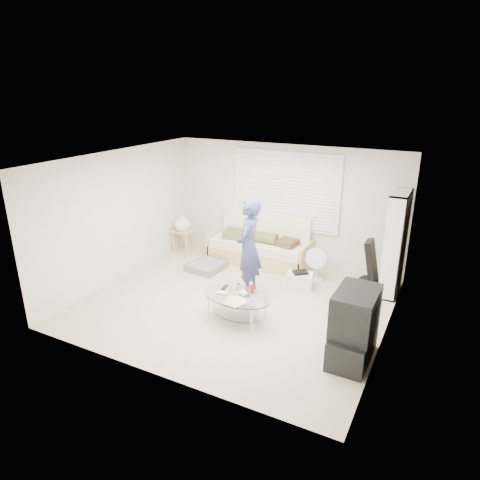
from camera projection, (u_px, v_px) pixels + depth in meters
The scene contains 13 objects.
ground at pixel (236, 302), 7.53m from camera, with size 5.00×5.00×0.00m, color #C0AD95.
room_shell at pixel (248, 207), 7.38m from camera, with size 5.02×4.52×2.51m.
window_blinds at pixel (285, 191), 8.84m from camera, with size 2.32×0.08×1.62m.
futon_sofa at pixel (260, 247), 9.15m from camera, with size 2.17×0.88×1.06m.
grey_floor_pillow at pixel (206, 266), 8.86m from camera, with size 0.66×0.66×0.15m, color #5E5F63.
side_table at pixel (183, 224), 9.62m from camera, with size 0.45×0.37×0.90m.
bookshelf at pixel (395, 244), 7.60m from camera, with size 0.30×0.80×1.89m.
guitar_case at pixel (371, 270), 7.76m from camera, with size 0.37×0.37×0.99m.
floor_fan at pixel (317, 262), 8.27m from camera, with size 0.42×0.27×0.68m.
storage_bin at pixel (300, 280), 8.05m from camera, with size 0.54×0.43×0.33m.
tv_unit at pixel (354, 327), 5.82m from camera, with size 0.54×0.96×1.04m.
coffee_table at pixel (237, 300), 6.87m from camera, with size 1.22×0.83×0.56m.
standing_person at pixel (249, 248), 7.57m from camera, with size 0.65×0.43×1.79m, color navy.
Camera 1 is at (3.16, -5.92, 3.59)m, focal length 32.00 mm.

